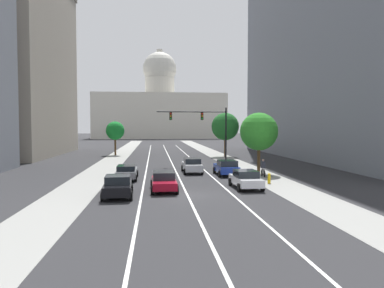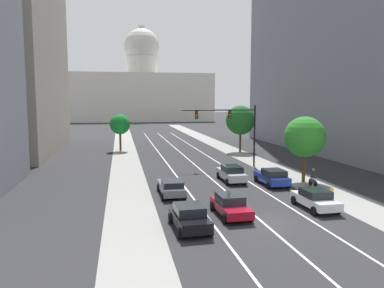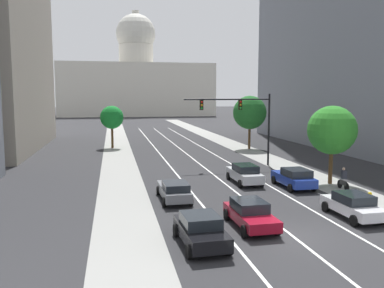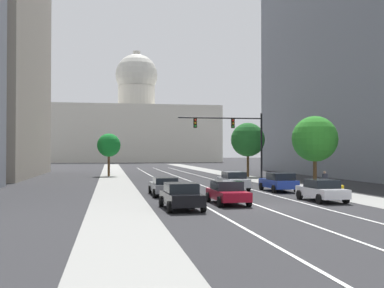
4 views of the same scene
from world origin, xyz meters
TOP-DOWN VIEW (x-y plane):
  - ground_plane at (0.00, 40.00)m, footprint 400.00×400.00m
  - sidewalk_left at (-8.27, 35.00)m, footprint 3.60×130.00m
  - sidewalk_right at (8.27, 35.00)m, footprint 3.60×130.00m
  - lane_stripe_left at (-3.24, 25.00)m, footprint 0.16×90.00m
  - lane_stripe_center at (0.00, 25.00)m, footprint 0.16×90.00m
  - lane_stripe_right at (3.24, 25.00)m, footprint 0.16×90.00m
  - capitol_building at (0.00, 129.19)m, footprint 53.26×22.74m
  - car_silver at (1.62, 12.36)m, footprint 2.00×4.67m
  - car_black at (-4.85, -0.37)m, footprint 2.21×4.33m
  - car_blue at (4.86, 10.07)m, footprint 2.13×4.46m
  - car_gray at (-4.85, 8.02)m, footprint 1.99×4.78m
  - car_white at (4.85, 2.19)m, footprint 2.09×4.34m
  - car_crimson at (-1.62, 1.80)m, footprint 2.05×4.48m
  - traffic_signal_mast at (4.04, 20.18)m, footprint 8.90×0.39m
  - fire_hydrant at (7.43, 4.33)m, footprint 0.26×0.35m
  - cyclist at (8.22, 8.67)m, footprint 0.37×1.70m
  - street_tree_far_right at (9.10, 32.71)m, footprint 4.46×4.46m
  - street_tree_near_right at (8.40, 10.90)m, footprint 3.90×3.90m
  - street_tree_mid_left at (-8.93, 37.34)m, footprint 3.14×3.14m

SIDE VIEW (x-z plane):
  - ground_plane at x=0.00m, z-range 0.00..0.00m
  - sidewalk_left at x=-8.27m, z-range 0.00..0.01m
  - sidewalk_right at x=8.27m, z-range 0.00..0.01m
  - lane_stripe_left at x=-3.24m, z-range 0.01..0.02m
  - lane_stripe_center at x=0.00m, z-range 0.01..0.02m
  - lane_stripe_right at x=3.24m, z-range 0.01..0.02m
  - fire_hydrant at x=7.43m, z-range 0.01..0.92m
  - car_gray at x=-4.85m, z-range 0.04..1.42m
  - car_crimson at x=-1.62m, z-range 0.02..1.47m
  - car_white at x=4.85m, z-range 0.03..1.47m
  - car_black at x=-4.85m, z-range 0.02..1.52m
  - car_blue at x=4.86m, z-range 0.02..1.57m
  - car_silver at x=1.62m, z-range 0.03..1.59m
  - cyclist at x=8.22m, z-range -0.01..1.71m
  - street_tree_mid_left at x=-8.93m, z-range 1.28..7.03m
  - street_tree_near_right at x=8.40m, z-range 1.20..7.52m
  - street_tree_far_right at x=9.10m, z-range 1.31..8.43m
  - traffic_signal_mast at x=4.04m, z-range 1.60..8.89m
  - capitol_building at x=0.00m, z-range -6.76..30.11m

